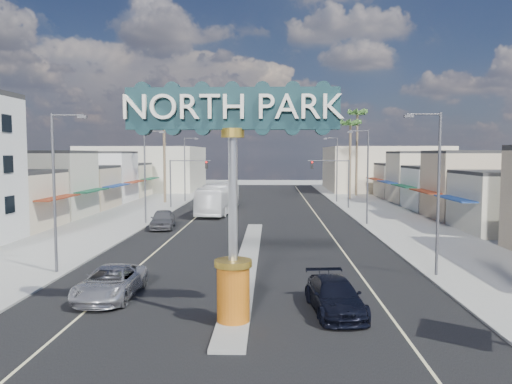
# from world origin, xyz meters

# --- Properties ---
(ground) EXTENTS (160.00, 160.00, 0.00)m
(ground) POSITION_xyz_m (0.00, 30.00, 0.00)
(ground) COLOR gray
(ground) RESTS_ON ground
(road) EXTENTS (20.00, 120.00, 0.01)m
(road) POSITION_xyz_m (0.00, 30.00, 0.01)
(road) COLOR black
(road) RESTS_ON ground
(median_island) EXTENTS (1.30, 30.00, 0.16)m
(median_island) POSITION_xyz_m (0.00, 14.00, 0.08)
(median_island) COLOR gray
(median_island) RESTS_ON ground
(sidewalk_left) EXTENTS (8.00, 120.00, 0.12)m
(sidewalk_left) POSITION_xyz_m (-14.00, 30.00, 0.06)
(sidewalk_left) COLOR gray
(sidewalk_left) RESTS_ON ground
(sidewalk_right) EXTENTS (8.00, 120.00, 0.12)m
(sidewalk_right) POSITION_xyz_m (14.00, 30.00, 0.06)
(sidewalk_right) COLOR gray
(sidewalk_right) RESTS_ON ground
(storefront_row_left) EXTENTS (12.00, 42.00, 6.00)m
(storefront_row_left) POSITION_xyz_m (-24.00, 43.00, 3.00)
(storefront_row_left) COLOR beige
(storefront_row_left) RESTS_ON ground
(storefront_row_right) EXTENTS (12.00, 42.00, 6.00)m
(storefront_row_right) POSITION_xyz_m (24.00, 43.00, 3.00)
(storefront_row_right) COLOR #B7B29E
(storefront_row_right) RESTS_ON ground
(backdrop_far_left) EXTENTS (20.00, 20.00, 8.00)m
(backdrop_far_left) POSITION_xyz_m (-22.00, 75.00, 4.00)
(backdrop_far_left) COLOR #B7B29E
(backdrop_far_left) RESTS_ON ground
(backdrop_far_right) EXTENTS (20.00, 20.00, 8.00)m
(backdrop_far_right) POSITION_xyz_m (22.00, 75.00, 4.00)
(backdrop_far_right) COLOR beige
(backdrop_far_right) RESTS_ON ground
(gateway_sign) EXTENTS (8.20, 1.50, 9.15)m
(gateway_sign) POSITION_xyz_m (0.00, 1.98, 5.93)
(gateway_sign) COLOR #B85F0E
(gateway_sign) RESTS_ON median_island
(traffic_signal_left) EXTENTS (5.09, 0.45, 6.00)m
(traffic_signal_left) POSITION_xyz_m (-9.18, 43.99, 4.27)
(traffic_signal_left) COLOR #47474C
(traffic_signal_left) RESTS_ON ground
(traffic_signal_right) EXTENTS (5.09, 0.45, 6.00)m
(traffic_signal_right) POSITION_xyz_m (9.18, 43.99, 4.27)
(traffic_signal_right) COLOR #47474C
(traffic_signal_right) RESTS_ON ground
(streetlight_l_near) EXTENTS (2.03, 0.22, 9.00)m
(streetlight_l_near) POSITION_xyz_m (-10.43, 10.00, 5.07)
(streetlight_l_near) COLOR #47474C
(streetlight_l_near) RESTS_ON ground
(streetlight_l_mid) EXTENTS (2.03, 0.22, 9.00)m
(streetlight_l_mid) POSITION_xyz_m (-10.43, 30.00, 5.07)
(streetlight_l_mid) COLOR #47474C
(streetlight_l_mid) RESTS_ON ground
(streetlight_l_far) EXTENTS (2.03, 0.22, 9.00)m
(streetlight_l_far) POSITION_xyz_m (-10.43, 52.00, 5.07)
(streetlight_l_far) COLOR #47474C
(streetlight_l_far) RESTS_ON ground
(streetlight_r_near) EXTENTS (2.03, 0.22, 9.00)m
(streetlight_r_near) POSITION_xyz_m (10.43, 10.00, 5.07)
(streetlight_r_near) COLOR #47474C
(streetlight_r_near) RESTS_ON ground
(streetlight_r_mid) EXTENTS (2.03, 0.22, 9.00)m
(streetlight_r_mid) POSITION_xyz_m (10.43, 30.00, 5.07)
(streetlight_r_mid) COLOR #47474C
(streetlight_r_mid) RESTS_ON ground
(streetlight_r_far) EXTENTS (2.03, 0.22, 9.00)m
(streetlight_r_far) POSITION_xyz_m (10.43, 52.00, 5.07)
(streetlight_r_far) COLOR #47474C
(streetlight_r_far) RESTS_ON ground
(palm_left_far) EXTENTS (2.60, 2.60, 13.10)m
(palm_left_far) POSITION_xyz_m (-13.00, 50.00, 11.50)
(palm_left_far) COLOR brown
(palm_left_far) RESTS_ON ground
(palm_right_mid) EXTENTS (2.60, 2.60, 12.10)m
(palm_right_mid) POSITION_xyz_m (13.00, 56.00, 10.60)
(palm_right_mid) COLOR brown
(palm_right_mid) RESTS_ON ground
(palm_right_far) EXTENTS (2.60, 2.60, 14.10)m
(palm_right_far) POSITION_xyz_m (15.00, 62.00, 12.39)
(palm_right_far) COLOR brown
(palm_right_far) RESTS_ON ground
(suv_left) EXTENTS (2.53, 5.31, 1.46)m
(suv_left) POSITION_xyz_m (-6.07, 5.51, 0.73)
(suv_left) COLOR #B6B5BB
(suv_left) RESTS_ON ground
(suv_right) EXTENTS (2.51, 5.13, 1.44)m
(suv_right) POSITION_xyz_m (4.22, 3.66, 0.72)
(suv_right) COLOR black
(suv_right) RESTS_ON ground
(car_parked_left) EXTENTS (2.60, 5.25, 1.72)m
(car_parked_left) POSITION_xyz_m (-8.31, 27.16, 0.86)
(car_parked_left) COLOR #5D5D61
(car_parked_left) RESTS_ON ground
(city_bus) EXTENTS (3.86, 12.31, 3.37)m
(city_bus) POSITION_xyz_m (-4.47, 38.60, 1.69)
(city_bus) COLOR white
(city_bus) RESTS_ON ground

